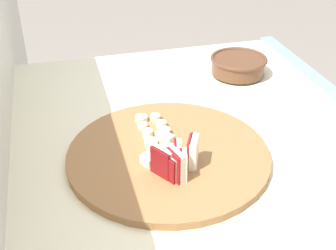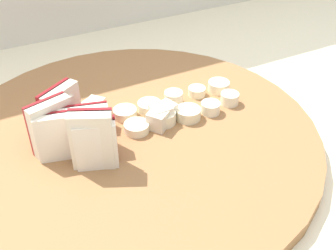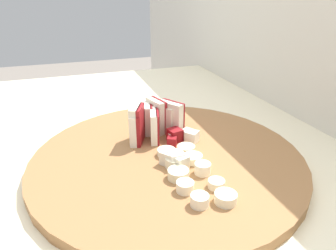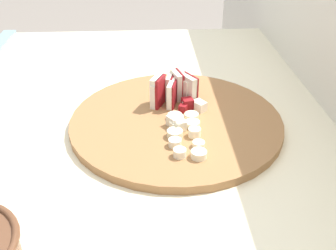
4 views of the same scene
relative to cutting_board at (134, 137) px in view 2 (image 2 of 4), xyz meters
The scene contains 5 objects.
tile_backsplash 0.43m from the cutting_board, 92.16° to the left, with size 2.40×0.04×1.32m, color silver.
cutting_board is the anchor object (origin of this frame).
apple_wedge_fan 0.08m from the cutting_board, behind, with size 0.08×0.10×0.06m.
apple_dice_pile 0.03m from the cutting_board, 92.73° to the left, with size 0.11×0.09×0.02m.
banana_slice_rows 0.07m from the cutting_board, ahead, with size 0.16×0.07×0.02m.
Camera 2 is at (-0.13, -0.25, 1.21)m, focal length 44.20 mm.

